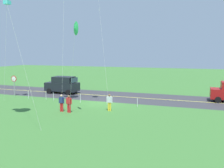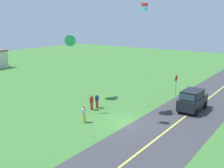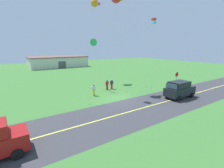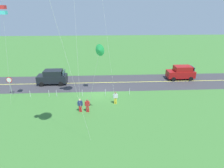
# 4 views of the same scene
# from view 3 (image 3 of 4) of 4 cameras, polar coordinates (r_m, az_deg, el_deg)

# --- Properties ---
(ground_plane) EXTENTS (120.00, 120.00, 0.10)m
(ground_plane) POSITION_cam_3_polar(r_m,az_deg,el_deg) (21.24, 2.46, -5.52)
(ground_plane) COLOR #3D7533
(asphalt_road) EXTENTS (120.00, 7.00, 0.00)m
(asphalt_road) POSITION_cam_3_polar(r_m,az_deg,el_deg) (18.33, 9.89, -8.62)
(asphalt_road) COLOR #38383D
(asphalt_road) RESTS_ON ground
(road_centre_stripe) EXTENTS (120.00, 0.16, 0.00)m
(road_centre_stripe) POSITION_cam_3_polar(r_m,az_deg,el_deg) (18.33, 9.89, -8.61)
(road_centre_stripe) COLOR #E5E04C
(road_centre_stripe) RESTS_ON asphalt_road
(car_suv_foreground) EXTENTS (4.40, 2.12, 2.24)m
(car_suv_foreground) POSITION_cam_3_polar(r_m,az_deg,el_deg) (23.39, 22.77, -1.72)
(car_suv_foreground) COLOR black
(car_suv_foreground) RESTS_ON ground
(stop_sign) EXTENTS (0.76, 0.08, 2.56)m
(stop_sign) POSITION_cam_3_polar(r_m,az_deg,el_deg) (29.10, 21.90, 2.41)
(stop_sign) COLOR gray
(stop_sign) RESTS_ON ground
(person_adult_near) EXTENTS (0.58, 0.22, 1.60)m
(person_adult_near) POSITION_cam_3_polar(r_m,az_deg,el_deg) (25.99, -0.10, 0.07)
(person_adult_near) COLOR red
(person_adult_near) RESTS_ON ground
(person_adult_companion) EXTENTS (0.58, 0.22, 1.60)m
(person_adult_companion) POSITION_cam_3_polar(r_m,az_deg,el_deg) (25.63, -1.75, -0.12)
(person_adult_companion) COLOR red
(person_adult_companion) RESTS_ON ground
(person_child_watcher) EXTENTS (0.58, 0.22, 1.60)m
(person_child_watcher) POSITION_cam_3_polar(r_m,az_deg,el_deg) (22.58, -6.45, -2.03)
(person_child_watcher) COLOR yellow
(person_child_watcher) RESTS_ON ground
(kite_blue_mid) EXTENTS (1.98, 1.82, 7.90)m
(kite_blue_mid) POSITION_cam_3_polar(r_m,az_deg,el_deg) (25.42, -6.52, 14.39)
(kite_blue_mid) COLOR silver
(kite_blue_mid) RESTS_ON ground
(kite_green_far) EXTENTS (3.57, 2.54, 15.13)m
(kite_green_far) POSITION_cam_3_polar(r_m,az_deg,el_deg) (32.77, -6.06, 26.62)
(kite_green_far) COLOR silver
(kite_green_far) RESTS_ON ground
(kite_pink_drift) EXTENTS (1.76, 0.56, 11.24)m
(kite_pink_drift) POSITION_cam_3_polar(r_m,az_deg,el_deg) (28.97, 14.56, 20.74)
(kite_pink_drift) COLOR silver
(kite_pink_drift) RESTS_ON ground
(warehouse_distant) EXTENTS (18.36, 10.20, 3.50)m
(warehouse_distant) POSITION_cam_3_polar(r_m,az_deg,el_deg) (58.44, -18.64, 7.55)
(warehouse_distant) COLOR beige
(warehouse_distant) RESTS_ON ground
(fence_post_0) EXTENTS (0.05, 0.05, 0.90)m
(fence_post_0) POSITION_cam_3_polar(r_m,az_deg,el_deg) (19.68, -8.52, -5.64)
(fence_post_0) COLOR silver
(fence_post_0) RESTS_ON ground
(fence_post_1) EXTENTS (0.05, 0.05, 0.90)m
(fence_post_1) POSITION_cam_3_polar(r_m,az_deg,el_deg) (21.17, -0.51, -4.14)
(fence_post_1) COLOR silver
(fence_post_1) RESTS_ON ground
(fence_post_2) EXTENTS (0.05, 0.05, 0.90)m
(fence_post_2) POSITION_cam_3_polar(r_m,az_deg,el_deg) (22.94, 6.04, -2.85)
(fence_post_2) COLOR silver
(fence_post_2) RESTS_ON ground
(fence_post_3) EXTENTS (0.05, 0.05, 0.90)m
(fence_post_3) POSITION_cam_3_polar(r_m,az_deg,el_deg) (25.18, 12.05, -1.62)
(fence_post_3) COLOR silver
(fence_post_3) RESTS_ON ground
(fence_post_4) EXTENTS (0.05, 0.05, 0.90)m
(fence_post_4) POSITION_cam_3_polar(r_m,az_deg,el_deg) (25.89, 13.61, -1.30)
(fence_post_4) COLOR silver
(fence_post_4) RESTS_ON ground
(fence_post_5) EXTENTS (0.05, 0.05, 0.90)m
(fence_post_5) POSITION_cam_3_polar(r_m,az_deg,el_deg) (27.69, 17.08, -0.58)
(fence_post_5) COLOR silver
(fence_post_5) RESTS_ON ground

